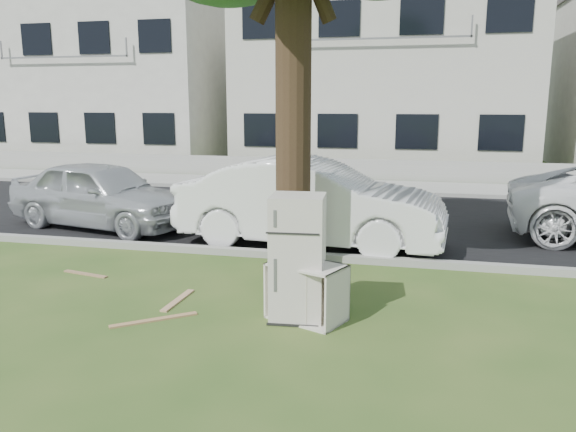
% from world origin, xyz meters
% --- Properties ---
extents(ground, '(120.00, 120.00, 0.00)m').
position_xyz_m(ground, '(0.00, 0.00, 0.00)').
color(ground, '#304E1C').
extents(road, '(120.00, 7.00, 0.01)m').
position_xyz_m(road, '(0.00, 6.00, 0.01)').
color(road, black).
rests_on(road, ground).
extents(kerb_near, '(120.00, 0.18, 0.12)m').
position_xyz_m(kerb_near, '(0.00, 2.45, 0.00)').
color(kerb_near, gray).
rests_on(kerb_near, ground).
extents(kerb_far, '(120.00, 0.18, 0.12)m').
position_xyz_m(kerb_far, '(0.00, 9.55, 0.00)').
color(kerb_far, gray).
rests_on(kerb_far, ground).
extents(sidewalk, '(120.00, 2.80, 0.01)m').
position_xyz_m(sidewalk, '(0.00, 11.00, 0.01)').
color(sidewalk, gray).
rests_on(sidewalk, ground).
extents(low_wall, '(120.00, 0.15, 0.70)m').
position_xyz_m(low_wall, '(0.00, 12.60, 0.35)').
color(low_wall, gray).
rests_on(low_wall, ground).
extents(townhouse_left, '(10.20, 8.16, 7.04)m').
position_xyz_m(townhouse_left, '(-12.00, 17.50, 3.52)').
color(townhouse_left, silver).
rests_on(townhouse_left, ground).
extents(townhouse_center, '(11.22, 8.16, 7.44)m').
position_xyz_m(townhouse_center, '(0.00, 17.50, 3.72)').
color(townhouse_center, '#B7B4A7').
rests_on(townhouse_center, ground).
extents(fridge, '(0.68, 0.64, 1.54)m').
position_xyz_m(fridge, '(0.08, -0.13, 0.77)').
color(fridge, silver).
rests_on(fridge, ground).
extents(cabinet, '(1.04, 0.86, 0.70)m').
position_xyz_m(cabinet, '(0.20, -0.14, 0.35)').
color(cabinet, white).
rests_on(cabinet, ground).
extents(plank_a, '(0.89, 0.73, 0.02)m').
position_xyz_m(plank_a, '(-1.60, -0.62, 0.01)').
color(plank_a, '#A67B50').
rests_on(plank_a, ground).
extents(plank_b, '(0.82, 0.25, 0.02)m').
position_xyz_m(plank_b, '(-3.48, 0.86, 0.01)').
color(plank_b, '#98724F').
rests_on(plank_b, ground).
extents(plank_c, '(0.12, 0.85, 0.02)m').
position_xyz_m(plank_c, '(-1.60, 0.08, 0.01)').
color(plank_c, tan).
rests_on(plank_c, ground).
extents(car_center, '(4.99, 2.09, 1.60)m').
position_xyz_m(car_center, '(-0.43, 3.43, 0.80)').
color(car_center, white).
rests_on(car_center, ground).
extents(car_left, '(4.43, 2.56, 1.42)m').
position_xyz_m(car_left, '(-5.01, 3.95, 0.71)').
color(car_left, '#B1B5B9').
rests_on(car_left, ground).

